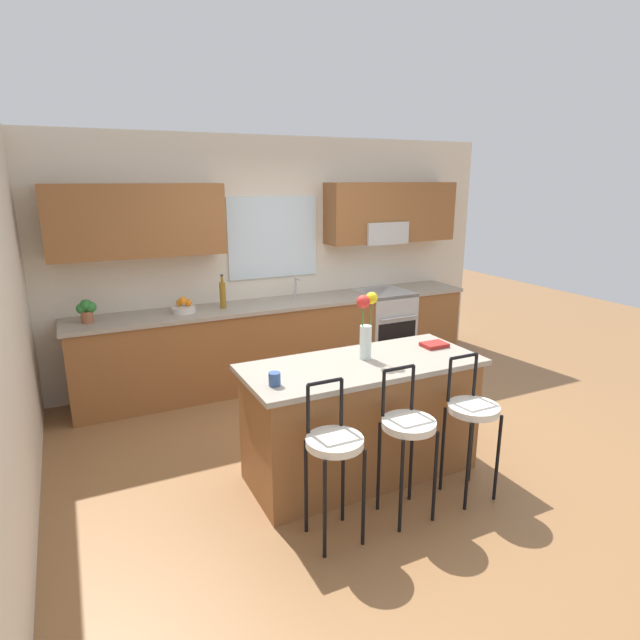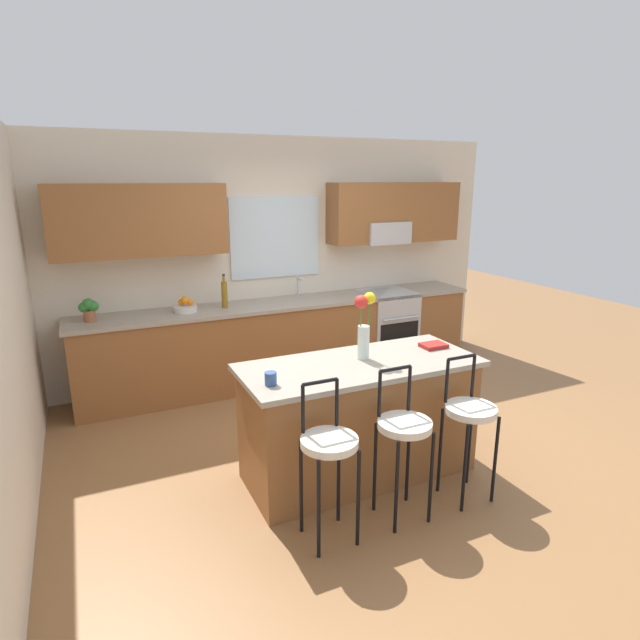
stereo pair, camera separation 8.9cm
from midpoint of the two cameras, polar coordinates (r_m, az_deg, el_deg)
The scene contains 16 objects.
ground_plane at distance 4.74m, azimuth 3.70°, elevation -13.20°, with size 14.00×14.00×0.00m, color olive.
wall_left at distance 4.04m, azimuth -31.91°, elevation -0.02°, with size 0.12×4.60×2.70m, color beige.
back_wall_assembly at distance 6.03m, azimuth -5.28°, elevation 8.02°, with size 5.60×0.50×2.70m.
counter_run at distance 5.98m, azimuth -4.27°, elevation -2.23°, with size 4.56×0.64×0.92m.
sink_faucet at distance 6.04m, azimuth -3.04°, elevation 3.79°, with size 0.02×0.13×0.23m.
oven_range at distance 6.53m, azimuth 6.52°, elevation -0.83°, with size 0.60×0.64×0.92m.
kitchen_island at distance 4.11m, azimuth 3.90°, elevation -10.61°, with size 1.81×0.77×0.92m.
bar_stool_near at distance 3.33m, azimuth 0.75°, elevation -13.80°, with size 0.36×0.36×1.04m.
bar_stool_middle at distance 3.58m, azimuth 8.80°, elevation -11.78°, with size 0.36×0.36×1.04m.
bar_stool_far at distance 3.90m, azimuth 15.58°, elevation -9.88°, with size 0.36×0.36×1.04m.
flower_vase at distance 3.93m, azimuth 4.39°, elevation -0.39°, with size 0.17×0.10×0.51m.
mug_ceramic at distance 3.50m, azimuth -5.70°, elevation -6.40°, with size 0.08×0.08×0.09m, color #33518C.
cookbook at distance 4.37m, azimuth 11.75°, elevation -2.66°, with size 0.20×0.15×0.03m, color maroon.
fruit_bowl_oranges at distance 5.55m, azimuth -15.06°, elevation 1.31°, with size 0.24×0.24×0.16m.
bottle_olive_oil at distance 5.62m, azimuth -10.98°, elevation 2.75°, with size 0.06×0.06×0.36m.
potted_plant_small at distance 5.44m, azimuth -24.48°, elevation 1.04°, with size 0.18×0.12×0.23m.
Camera 1 is at (-2.13, -3.59, 2.25)m, focal length 29.44 mm.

